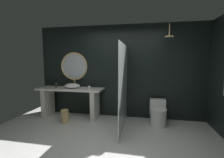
# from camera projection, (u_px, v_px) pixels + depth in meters

# --- Properties ---
(ground_plane) EXTENTS (5.76, 5.76, 0.00)m
(ground_plane) POSITION_uv_depth(u_px,v_px,m) (105.00, 152.00, 2.81)
(ground_plane) COLOR silver
(back_wall_panel) EXTENTS (4.80, 0.10, 2.60)m
(back_wall_panel) POSITION_uv_depth(u_px,v_px,m) (120.00, 72.00, 4.52)
(back_wall_panel) COLOR black
(back_wall_panel) RESTS_ON ground_plane
(vanity_counter) EXTENTS (1.86, 0.60, 0.84)m
(vanity_counter) POSITION_uv_depth(u_px,v_px,m) (71.00, 98.00, 4.51)
(vanity_counter) COLOR silver
(vanity_counter) RESTS_ON ground_plane
(vessel_sink) EXTENTS (0.44, 0.36, 0.24)m
(vessel_sink) POSITION_uv_depth(u_px,v_px,m) (72.00, 86.00, 4.44)
(vessel_sink) COLOR white
(vessel_sink) RESTS_ON vanity_counter
(tumbler_cup) EXTENTS (0.07, 0.07, 0.09)m
(tumbler_cup) POSITION_uv_depth(u_px,v_px,m) (89.00, 87.00, 4.31)
(tumbler_cup) COLOR silver
(tumbler_cup) RESTS_ON vanity_counter
(soap_dispenser) EXTENTS (0.06, 0.06, 0.13)m
(soap_dispenser) POSITION_uv_depth(u_px,v_px,m) (56.00, 85.00, 4.59)
(soap_dispenser) COLOR #3D3323
(soap_dispenser) RESTS_ON vanity_counter
(round_wall_mirror) EXTENTS (0.83, 0.05, 0.83)m
(round_wall_mirror) POSITION_uv_depth(u_px,v_px,m) (74.00, 66.00, 4.68)
(round_wall_mirror) COLOR tan
(shower_glass_panel) EXTENTS (0.02, 1.54, 1.98)m
(shower_glass_panel) POSITION_uv_depth(u_px,v_px,m) (123.00, 87.00, 3.72)
(shower_glass_panel) COLOR silver
(shower_glass_panel) RESTS_ON ground_plane
(rain_shower_head) EXTENTS (0.21, 0.21, 0.32)m
(rain_shower_head) POSITION_uv_depth(u_px,v_px,m) (169.00, 35.00, 3.81)
(rain_shower_head) COLOR tan
(toilet) EXTENTS (0.40, 0.60, 0.61)m
(toilet) POSITION_uv_depth(u_px,v_px,m) (158.00, 113.00, 4.01)
(toilet) COLOR white
(toilet) RESTS_ON ground_plane
(waste_bin) EXTENTS (0.21, 0.21, 0.35)m
(waste_bin) POSITION_uv_depth(u_px,v_px,m) (65.00, 116.00, 4.13)
(waste_bin) COLOR tan
(waste_bin) RESTS_ON ground_plane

